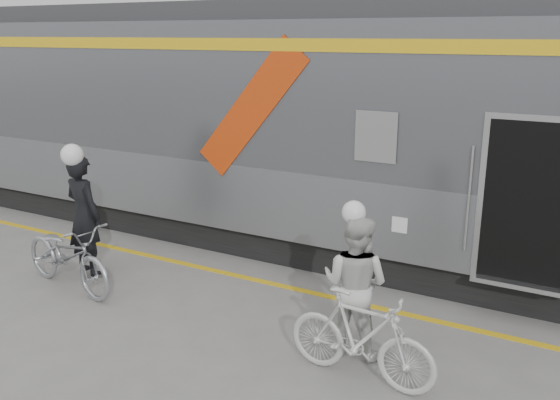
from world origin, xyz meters
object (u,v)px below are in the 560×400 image
Objects in this scene: man at (84,215)px; bicycle_right at (361,337)px; bicycle_left at (68,255)px; woman at (355,284)px.

man is 1.12× the size of bicycle_right.
bicycle_left is 1.17× the size of bicycle_right.
bicycle_left is (0.20, -0.55, -0.42)m from man.
bicycle_right is (4.79, -0.72, -0.43)m from man.
bicycle_right is at bearing 122.02° from woman.
bicycle_right is (0.30, -0.55, -0.33)m from woman.
man is 4.49m from woman.
woman is (4.29, 0.38, 0.32)m from bicycle_left.
bicycle_left reaches higher than bicycle_right.
woman is at bearing -172.46° from man.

